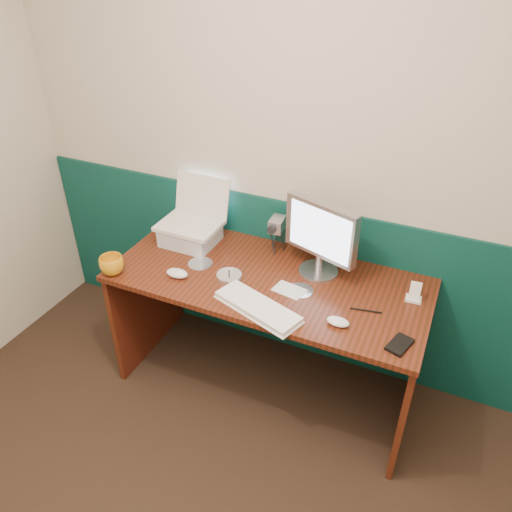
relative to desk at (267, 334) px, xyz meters
The scene contains 19 objects.
back_wall 0.96m from the desk, 74.42° to the left, with size 3.50×0.04×2.50m, color beige.
wainscot 0.39m from the desk, 73.93° to the left, with size 3.48×0.02×1.00m, color #083729.
desk is the anchor object (origin of this frame).
laptop_riser 0.69m from the desk, 165.58° to the left, with size 0.29×0.24×0.10m, color silver.
laptop 0.82m from the desk, 165.58° to the left, with size 0.33×0.25×0.27m, color silver, non-canonical shape.
monitor 0.63m from the desk, 34.18° to the left, with size 0.40×0.11×0.40m, color #A8A8AD, non-canonical shape.
keyboard 0.47m from the desk, 77.61° to the right, with size 0.43×0.14×0.02m, color white.
mouse_right 0.61m from the desk, 25.65° to the right, with size 0.10×0.06×0.03m, color white.
mouse_left 0.61m from the desk, 157.11° to the right, with size 0.12×0.07×0.04m, color silver.
mug 0.90m from the desk, 158.76° to the right, with size 0.12×0.12×0.10m, color orange.
camcorder 0.54m from the desk, 102.80° to the left, with size 0.09×0.13×0.20m, color #B7B7BC, non-canonical shape.
cd_spindle 0.44m from the desk, 153.90° to the right, with size 0.13×0.13×0.03m, color silver.
cd_loose_a 0.53m from the desk, behind, with size 0.13×0.13×0.00m, color silver.
cd_loose_b 0.42m from the desk, 10.21° to the right, with size 0.13×0.13×0.00m, color silver.
pen 0.64m from the desk, ahead, with size 0.01×0.01×0.14m, color black.
papers 0.40m from the desk, 22.68° to the right, with size 0.15×0.10×0.00m, color silver.
dock 0.80m from the desk, ahead, with size 0.07×0.05×0.01m, color white.
music_player 0.83m from the desk, ahead, with size 0.05×0.01×0.09m, color white.
pda 0.83m from the desk, 18.00° to the right, with size 0.07×0.13×0.01m, color black.
Camera 1 is at (0.68, -0.51, 2.21)m, focal length 35.00 mm.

